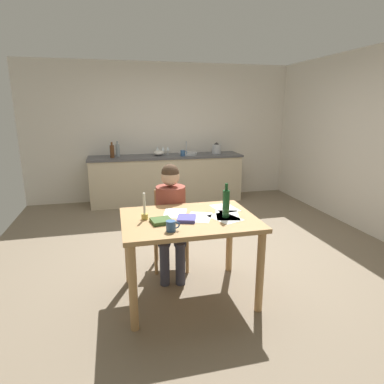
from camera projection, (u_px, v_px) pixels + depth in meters
name	position (u px, v px, depth m)	size (l,w,h in m)	color
ground_plane	(195.00, 249.00, 4.26)	(5.20, 5.20, 0.04)	#7A6B56
wall_back	(163.00, 132.00, 6.37)	(5.20, 0.12, 2.60)	silver
wall_right	(376.00, 143.00, 4.52)	(0.12, 5.20, 2.60)	silver
kitchen_counter	(167.00, 179.00, 6.25)	(2.87, 0.64, 0.90)	beige
dining_table	(189.00, 230.00, 3.01)	(1.22, 0.90, 0.80)	tan
chair_at_table	(171.00, 225.00, 3.69)	(0.46, 0.46, 0.86)	tan
person_seated	(171.00, 212.00, 3.50)	(0.38, 0.62, 1.19)	brown
coffee_mug	(171.00, 226.00, 2.64)	(0.11, 0.08, 0.09)	#33598C
candlestick	(145.00, 212.00, 2.92)	(0.06, 0.06, 0.24)	gold
book_magazine	(186.00, 219.00, 2.90)	(0.16, 0.18, 0.03)	#4B48A0
book_cookery	(161.00, 221.00, 2.84)	(0.17, 0.17, 0.03)	#3C5928
paper_letter	(227.00, 215.00, 3.04)	(0.21, 0.30, 0.00)	white
paper_bill	(175.00, 213.00, 3.09)	(0.21, 0.30, 0.00)	white
paper_envelope	(225.00, 208.00, 3.25)	(0.21, 0.30, 0.00)	white
paper_receipt	(225.00, 218.00, 2.97)	(0.21, 0.30, 0.00)	white
paper_notice	(199.00, 217.00, 2.99)	(0.21, 0.30, 0.00)	white
wine_bottle_on_table	(226.00, 203.00, 2.95)	(0.06, 0.06, 0.32)	#194C23
sink_unit	(188.00, 153.00, 6.23)	(0.36, 0.36, 0.24)	#B2B7BC
bottle_oil	(112.00, 151.00, 5.82)	(0.08, 0.08, 0.28)	#593319
bottle_vinegar	(118.00, 150.00, 5.97)	(0.07, 0.07, 0.28)	#8C999E
mixing_bowl	(159.00, 153.00, 6.12)	(0.20, 0.20, 0.09)	white
stovetop_kettle	(216.00, 149.00, 6.33)	(0.18, 0.18, 0.22)	#B7BABF
wine_glass_near_sink	(168.00, 149.00, 6.26)	(0.07, 0.07, 0.15)	silver
wine_glass_by_kettle	(163.00, 149.00, 6.24)	(0.07, 0.07, 0.15)	silver
wine_glass_back_left	(157.00, 149.00, 6.21)	(0.07, 0.07, 0.15)	silver
teacup_on_counter	(183.00, 153.00, 6.04)	(0.12, 0.08, 0.10)	#33598C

